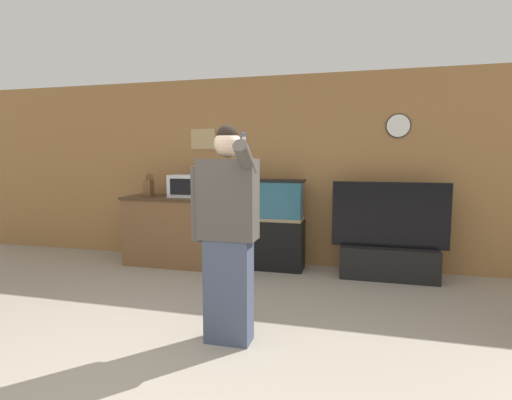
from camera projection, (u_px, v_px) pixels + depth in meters
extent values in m
plane|color=gray|center=(171.00, 381.00, 2.66)|extent=(18.00, 18.00, 0.00)
cube|color=olive|center=(274.00, 171.00, 5.58)|extent=(10.00, 0.06, 2.60)
cube|color=tan|center=(203.00, 139.00, 5.77)|extent=(0.37, 0.02, 0.29)
cylinder|color=white|center=(398.00, 126.00, 5.07)|extent=(0.28, 0.03, 0.28)
cylinder|color=black|center=(398.00, 126.00, 5.07)|extent=(0.31, 0.01, 0.31)
cube|color=brown|center=(172.00, 232.00, 5.56)|extent=(1.24, 0.55, 0.92)
cube|color=#3D2A19|center=(171.00, 198.00, 5.51)|extent=(1.28, 0.59, 0.03)
cube|color=silver|center=(189.00, 186.00, 5.43)|extent=(0.49, 0.34, 0.30)
cube|color=black|center=(181.00, 187.00, 5.27)|extent=(0.31, 0.01, 0.21)
cube|color=#2D2D33|center=(196.00, 187.00, 5.21)|extent=(0.05, 0.01, 0.24)
cube|color=brown|center=(149.00, 188.00, 5.62)|extent=(0.11, 0.12, 0.22)
cylinder|color=brown|center=(146.00, 178.00, 5.62)|extent=(0.02, 0.02, 0.07)
cylinder|color=brown|center=(149.00, 177.00, 5.61)|extent=(0.02, 0.02, 0.08)
cylinder|color=brown|center=(151.00, 177.00, 5.60)|extent=(0.02, 0.02, 0.09)
cylinder|color=brown|center=(148.00, 176.00, 5.67)|extent=(0.02, 0.02, 0.10)
cylinder|color=brown|center=(150.00, 177.00, 5.66)|extent=(0.02, 0.02, 0.08)
cylinder|color=brown|center=(153.00, 177.00, 5.65)|extent=(0.02, 0.02, 0.08)
cube|color=black|center=(267.00, 244.00, 5.36)|extent=(0.99, 0.37, 0.66)
cube|color=#937F5B|center=(267.00, 219.00, 5.33)|extent=(0.96, 0.35, 0.04)
cube|color=#285B70|center=(267.00, 200.00, 5.30)|extent=(0.95, 0.35, 0.52)
cube|color=black|center=(267.00, 181.00, 5.27)|extent=(0.99, 0.37, 0.03)
cube|color=black|center=(388.00, 263.00, 4.92)|extent=(1.16, 0.40, 0.39)
cube|color=black|center=(390.00, 215.00, 4.86)|extent=(1.36, 0.05, 0.78)
cube|color=black|center=(390.00, 215.00, 4.89)|extent=(1.39, 0.01, 0.81)
cube|color=#424C66|center=(229.00, 291.00, 3.21)|extent=(0.37, 0.21, 0.85)
cube|color=#4C4742|center=(228.00, 199.00, 3.13)|extent=(0.46, 0.22, 0.63)
sphere|color=beige|center=(228.00, 144.00, 3.09)|extent=(0.21, 0.21, 0.21)
sphere|color=black|center=(227.00, 136.00, 3.08)|extent=(0.17, 0.17, 0.17)
cylinder|color=#4C4742|center=(198.00, 204.00, 3.20)|extent=(0.12, 0.12, 0.60)
cylinder|color=#4C4742|center=(245.00, 159.00, 2.92)|extent=(0.11, 0.33, 0.28)
cylinder|color=white|center=(244.00, 144.00, 2.89)|extent=(0.02, 0.06, 0.11)
cylinder|color=#2856B2|center=(244.00, 136.00, 2.86)|extent=(0.02, 0.03, 0.05)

